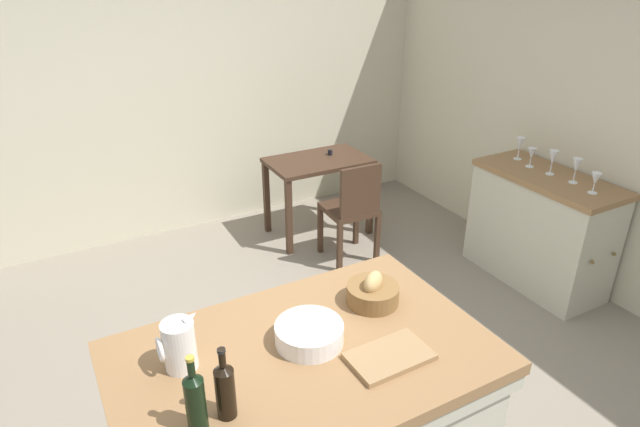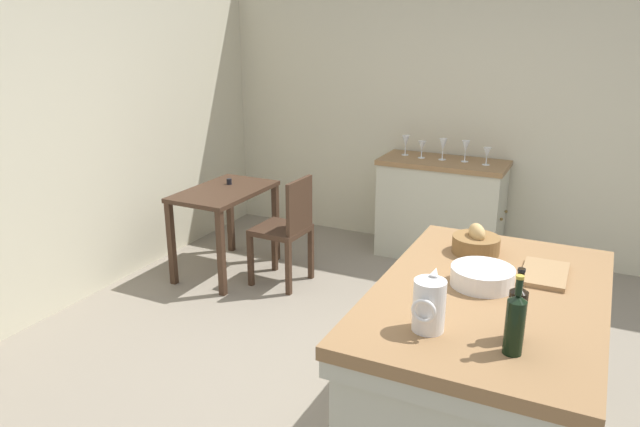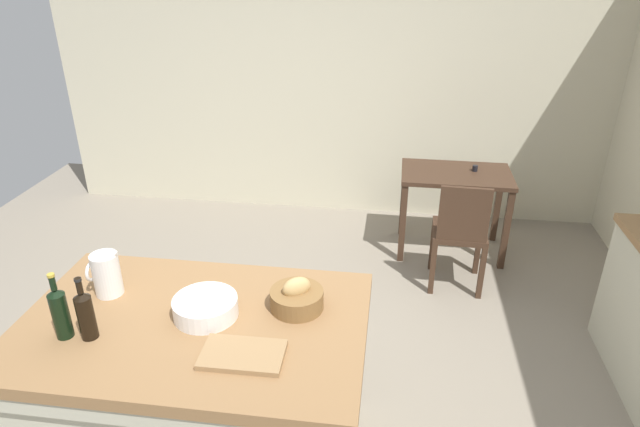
{
  "view_description": "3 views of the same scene",
  "coord_description": "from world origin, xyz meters",
  "px_view_note": "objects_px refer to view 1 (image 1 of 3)",
  "views": [
    {
      "loc": [
        -1.06,
        -2.19,
        2.4
      ],
      "look_at": [
        0.37,
        0.43,
        0.96
      ],
      "focal_mm": 30.38,
      "sensor_mm": 36.0,
      "label": 1
    },
    {
      "loc": [
        -2.85,
        -0.99,
        2.09
      ],
      "look_at": [
        0.21,
        0.5,
        0.98
      ],
      "focal_mm": 33.69,
      "sensor_mm": 36.0,
      "label": 2
    },
    {
      "loc": [
        0.57,
        -2.5,
        2.41
      ],
      "look_at": [
        0.18,
        0.36,
        1.01
      ],
      "focal_mm": 30.7,
      "sensor_mm": 36.0,
      "label": 3
    }
  ],
  "objects_px": {
    "wooden_chair": "(352,208)",
    "pitcher": "(179,345)",
    "wine_glass_far_right": "(520,144)",
    "wash_bowl": "(309,334)",
    "writing_desk": "(318,172)",
    "wine_glass_middle": "(553,158)",
    "side_cabinet": "(540,229)",
    "island_table": "(305,425)",
    "cutting_board": "(389,356)",
    "bread_basket": "(373,292)",
    "wine_glass_right": "(532,154)",
    "wine_bottle_dark": "(225,389)",
    "wine_bottle_amber": "(195,400)",
    "wine_glass_left": "(576,166)",
    "wine_glass_far_left": "(595,179)"
  },
  "relations": [
    {
      "from": "wine_glass_far_right",
      "to": "wine_glass_middle",
      "type": "bearing_deg",
      "value": -96.69
    },
    {
      "from": "island_table",
      "to": "wooden_chair",
      "type": "bearing_deg",
      "value": 52.86
    },
    {
      "from": "wine_glass_far_right",
      "to": "wine_glass_far_left",
      "type": "bearing_deg",
      "value": -95.62
    },
    {
      "from": "wine_glass_middle",
      "to": "island_table",
      "type": "bearing_deg",
      "value": -160.49
    },
    {
      "from": "writing_desk",
      "to": "wine_bottle_dark",
      "type": "distance_m",
      "value": 3.18
    },
    {
      "from": "cutting_board",
      "to": "wine_glass_left",
      "type": "xyz_separation_m",
      "value": [
        2.27,
        0.91,
        0.11
      ]
    },
    {
      "from": "bread_basket",
      "to": "wine_glass_right",
      "type": "bearing_deg",
      "value": 23.91
    },
    {
      "from": "bread_basket",
      "to": "wine_glass_middle",
      "type": "xyz_separation_m",
      "value": [
        2.09,
        0.74,
        0.07
      ]
    },
    {
      "from": "wash_bowl",
      "to": "bread_basket",
      "type": "height_order",
      "value": "bread_basket"
    },
    {
      "from": "side_cabinet",
      "to": "wooden_chair",
      "type": "bearing_deg",
      "value": 139.87
    },
    {
      "from": "wine_bottle_dark",
      "to": "wine_glass_right",
      "type": "relative_size",
      "value": 1.96
    },
    {
      "from": "writing_desk",
      "to": "pitcher",
      "type": "height_order",
      "value": "pitcher"
    },
    {
      "from": "island_table",
      "to": "wooden_chair",
      "type": "relative_size",
      "value": 1.74
    },
    {
      "from": "cutting_board",
      "to": "wine_glass_far_right",
      "type": "height_order",
      "value": "wine_glass_far_right"
    },
    {
      "from": "side_cabinet",
      "to": "wine_glass_far_left",
      "type": "relative_size",
      "value": 7.45
    },
    {
      "from": "side_cabinet",
      "to": "cutting_board",
      "type": "relative_size",
      "value": 3.29
    },
    {
      "from": "wine_glass_left",
      "to": "wine_glass_middle",
      "type": "height_order",
      "value": "wine_glass_middle"
    },
    {
      "from": "cutting_board",
      "to": "wine_bottle_amber",
      "type": "relative_size",
      "value": 1.08
    },
    {
      "from": "writing_desk",
      "to": "wine_glass_middle",
      "type": "bearing_deg",
      "value": -53.0
    },
    {
      "from": "bread_basket",
      "to": "wash_bowl",
      "type": "bearing_deg",
      "value": -163.94
    },
    {
      "from": "wine_bottle_dark",
      "to": "wine_glass_far_right",
      "type": "relative_size",
      "value": 1.64
    },
    {
      "from": "wooden_chair",
      "to": "wine_bottle_amber",
      "type": "bearing_deg",
      "value": -133.29
    },
    {
      "from": "wine_glass_left",
      "to": "wine_glass_far_right",
      "type": "height_order",
      "value": "wine_glass_left"
    },
    {
      "from": "bread_basket",
      "to": "wine_glass_far_right",
      "type": "relative_size",
      "value": 1.37
    },
    {
      "from": "wine_bottle_amber",
      "to": "wine_glass_far_left",
      "type": "relative_size",
      "value": 2.09
    },
    {
      "from": "wooden_chair",
      "to": "pitcher",
      "type": "distance_m",
      "value": 2.56
    },
    {
      "from": "writing_desk",
      "to": "wine_glass_far_right",
      "type": "height_order",
      "value": "wine_glass_far_right"
    },
    {
      "from": "writing_desk",
      "to": "wine_glass_right",
      "type": "xyz_separation_m",
      "value": [
        1.14,
        -1.34,
        0.39
      ]
    },
    {
      "from": "wine_bottle_amber",
      "to": "wine_glass_middle",
      "type": "height_order",
      "value": "wine_bottle_amber"
    },
    {
      "from": "island_table",
      "to": "wine_bottle_dark",
      "type": "height_order",
      "value": "wine_bottle_dark"
    },
    {
      "from": "island_table",
      "to": "wine_bottle_amber",
      "type": "bearing_deg",
      "value": -160.81
    },
    {
      "from": "island_table",
      "to": "pitcher",
      "type": "height_order",
      "value": "pitcher"
    },
    {
      "from": "island_table",
      "to": "cutting_board",
      "type": "xyz_separation_m",
      "value": [
        0.29,
        -0.2,
        0.43
      ]
    },
    {
      "from": "island_table",
      "to": "wash_bowl",
      "type": "distance_m",
      "value": 0.47
    },
    {
      "from": "wine_glass_right",
      "to": "wine_glass_left",
      "type": "bearing_deg",
      "value": -87.0
    },
    {
      "from": "island_table",
      "to": "wine_glass_middle",
      "type": "bearing_deg",
      "value": 19.51
    },
    {
      "from": "side_cabinet",
      "to": "writing_desk",
      "type": "distance_m",
      "value": 1.93
    },
    {
      "from": "wash_bowl",
      "to": "cutting_board",
      "type": "height_order",
      "value": "wash_bowl"
    },
    {
      "from": "wooden_chair",
      "to": "wash_bowl",
      "type": "distance_m",
      "value": 2.28
    },
    {
      "from": "wine_glass_left",
      "to": "wine_glass_far_left",
      "type": "bearing_deg",
      "value": -102.52
    },
    {
      "from": "wooden_chair",
      "to": "wine_glass_far_right",
      "type": "relative_size",
      "value": 4.97
    },
    {
      "from": "writing_desk",
      "to": "wine_glass_left",
      "type": "distance_m",
      "value": 2.12
    },
    {
      "from": "wine_bottle_dark",
      "to": "wine_bottle_amber",
      "type": "height_order",
      "value": "wine_bottle_amber"
    },
    {
      "from": "island_table",
      "to": "pitcher",
      "type": "xyz_separation_m",
      "value": [
        -0.47,
        0.16,
        0.53
      ]
    },
    {
      "from": "side_cabinet",
      "to": "wine_glass_far_right",
      "type": "relative_size",
      "value": 6.18
    },
    {
      "from": "wine_bottle_dark",
      "to": "wine_glass_right",
      "type": "xyz_separation_m",
      "value": [
        2.93,
        1.25,
        -0.02
      ]
    },
    {
      "from": "side_cabinet",
      "to": "cutting_board",
      "type": "bearing_deg",
      "value": -154.12
    },
    {
      "from": "pitcher",
      "to": "wine_bottle_amber",
      "type": "distance_m",
      "value": 0.33
    },
    {
      "from": "bread_basket",
      "to": "side_cabinet",
      "type": "bearing_deg",
      "value": 19.09
    },
    {
      "from": "wash_bowl",
      "to": "side_cabinet",
      "type": "bearing_deg",
      "value": 18.61
    }
  ]
}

